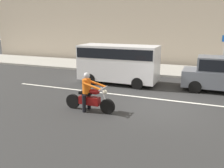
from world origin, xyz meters
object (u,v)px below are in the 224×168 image
object	(u,v)px
parked_van_white	(119,62)
street_sign_post	(224,50)
motorcycle_with_rider_orange_stripe	(89,96)
parked_hatchback_slate_gray	(220,74)

from	to	relation	value
parked_van_white	street_sign_post	world-z (taller)	street_sign_post
street_sign_post	motorcycle_with_rider_orange_stripe	bearing A→B (deg)	-117.66
parked_hatchback_slate_gray	street_sign_post	size ratio (longest dim) A/B	1.45
motorcycle_with_rider_orange_stripe	parked_hatchback_slate_gray	distance (m)	7.12
parked_hatchback_slate_gray	parked_van_white	world-z (taller)	parked_van_white
parked_van_white	street_sign_post	xyz separation A→B (m)	(5.85, 5.39, 0.39)
parked_hatchback_slate_gray	parked_van_white	xyz separation A→B (m)	(-5.49, -0.31, 0.37)
parked_hatchback_slate_gray	street_sign_post	distance (m)	5.15
motorcycle_with_rider_orange_stripe	street_sign_post	distance (m)	11.54
motorcycle_with_rider_orange_stripe	parked_van_white	size ratio (longest dim) A/B	0.48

